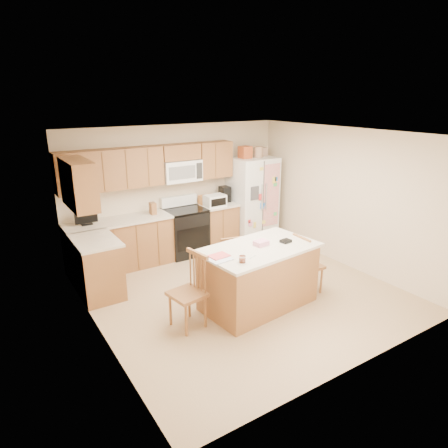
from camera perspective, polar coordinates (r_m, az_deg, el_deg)
ground at (r=6.54m, az=2.53°, el=-9.61°), size 4.50×4.50×0.00m
room_shell at (r=6.01m, az=2.72°, el=2.66°), size 4.60×4.60×2.52m
cabinetry at (r=7.25m, az=-12.01°, el=0.64°), size 3.36×1.56×2.15m
stove at (r=7.88m, az=-5.53°, el=-0.99°), size 0.76×0.65×1.13m
refrigerator at (r=8.50m, az=4.04°, el=3.61°), size 0.90×0.79×2.04m
island at (r=5.97m, az=4.95°, el=-7.44°), size 1.80×1.17×1.03m
windsor_chair_left at (r=5.46m, az=-5.04°, el=-9.77°), size 0.49×0.51×1.04m
windsor_chair_back at (r=6.52m, az=0.70°, el=-5.51°), size 0.46×0.45×0.90m
windsor_chair_right at (r=6.48m, az=11.75°, el=-5.81°), size 0.41×0.43×0.96m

